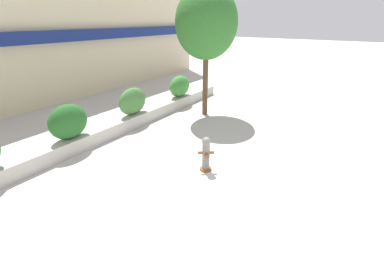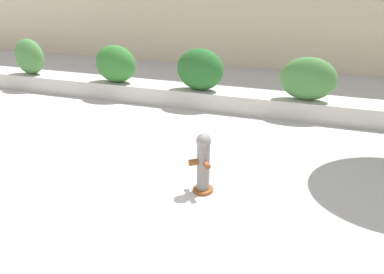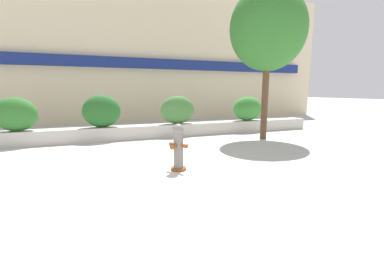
{
  "view_description": "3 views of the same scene",
  "coord_description": "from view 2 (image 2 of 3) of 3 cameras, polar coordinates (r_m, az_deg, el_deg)",
  "views": [
    {
      "loc": [
        -4.33,
        -1.73,
        4.14
      ],
      "look_at": [
        1.74,
        2.34,
        0.77
      ],
      "focal_mm": 24.0,
      "sensor_mm": 36.0,
      "label": 1
    },
    {
      "loc": [
        3.04,
        -3.75,
        3.4
      ],
      "look_at": [
        0.9,
        2.46,
        0.61
      ],
      "focal_mm": 35.0,
      "sensor_mm": 36.0,
      "label": 2
    },
    {
      "loc": [
        -0.36,
        -3.82,
        1.8
      ],
      "look_at": [
        2.09,
        2.56,
        0.57
      ],
      "focal_mm": 24.0,
      "sensor_mm": 36.0,
      "label": 3
    }
  ],
  "objects": [
    {
      "name": "hedge_bush_1",
      "position": [
        11.57,
        -11.57,
        10.86
      ],
      "size": [
        1.28,
        0.69,
        1.11
      ],
      "primitive_type": "ellipsoid",
      "color": "#2D6B28",
      "rests_on": "planter_wall_low"
    },
    {
      "name": "ground_plane",
      "position": [
        5.9,
        -16.69,
        -13.3
      ],
      "size": [
        120.0,
        120.0,
        0.0
      ],
      "primitive_type": "plane",
      "color": "#BCB7B2"
    },
    {
      "name": "hedge_bush_0",
      "position": [
        13.42,
        -23.55,
        11.16
      ],
      "size": [
        1.05,
        0.59,
        1.14
      ],
      "primitive_type": "ellipsoid",
      "color": "#427538",
      "rests_on": "planter_wall_low"
    },
    {
      "name": "hedge_bush_3",
      "position": [
        10.03,
        17.27,
        8.45
      ],
      "size": [
        1.41,
        0.56,
        1.11
      ],
      "primitive_type": "ellipsoid",
      "color": "#427538",
      "rests_on": "planter_wall_low"
    },
    {
      "name": "planter_wall_low",
      "position": [
        10.69,
        1.66,
        5.86
      ],
      "size": [
        18.0,
        0.7,
        0.5
      ],
      "primitive_type": "cube",
      "color": "#B7B2A8",
      "rests_on": "ground"
    },
    {
      "name": "fire_hydrant",
      "position": [
        6.29,
        1.7,
        -3.94
      ],
      "size": [
        0.49,
        0.49,
        1.08
      ],
      "color": "brown",
      "rests_on": "ground"
    },
    {
      "name": "hedge_bush_2",
      "position": [
        10.5,
        1.23,
        10.24
      ],
      "size": [
        1.32,
        0.7,
        1.16
      ],
      "primitive_type": "ellipsoid",
      "color": "#235B23",
      "rests_on": "planter_wall_low"
    }
  ]
}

